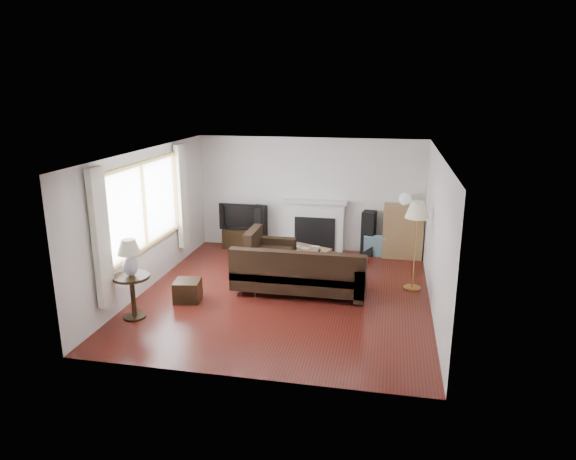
% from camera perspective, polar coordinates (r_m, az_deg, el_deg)
% --- Properties ---
extents(room, '(5.10, 5.60, 2.54)m').
position_cam_1_polar(room, '(8.74, -0.39, 0.43)').
color(room, '#521812').
rests_on(room, ground).
extents(window, '(0.12, 2.74, 1.54)m').
position_cam_1_polar(window, '(9.29, -15.64, 2.66)').
color(window, olive).
rests_on(window, room).
extents(curtain_near, '(0.10, 0.35, 2.10)m').
position_cam_1_polar(curtain_near, '(8.02, -20.07, -0.84)').
color(curtain_near, white).
rests_on(curtain_near, room).
extents(curtain_far, '(0.10, 0.35, 2.10)m').
position_cam_1_polar(curtain_far, '(10.64, -11.70, 3.69)').
color(curtain_far, white).
rests_on(curtain_far, room).
extents(fireplace, '(1.40, 0.26, 1.15)m').
position_cam_1_polar(fireplace, '(11.40, 3.05, 0.52)').
color(fireplace, white).
rests_on(fireplace, room).
extents(tv_stand, '(0.90, 0.41, 0.45)m').
position_cam_1_polar(tv_stand, '(11.70, -4.94, -0.90)').
color(tv_stand, black).
rests_on(tv_stand, ground).
extents(television, '(1.03, 0.14, 0.59)m').
position_cam_1_polar(television, '(11.56, -5.00, 1.59)').
color(television, black).
rests_on(television, tv_stand).
extents(speaker_left, '(0.34, 0.38, 0.98)m').
position_cam_1_polar(speaker_left, '(11.56, -3.24, 0.30)').
color(speaker_left, black).
rests_on(speaker_left, ground).
extents(speaker_right, '(0.32, 0.36, 0.97)m').
position_cam_1_polar(speaker_right, '(11.23, 8.93, -0.36)').
color(speaker_right, black).
rests_on(speaker_right, ground).
extents(bookshelf, '(0.83, 0.40, 1.15)m').
position_cam_1_polar(bookshelf, '(11.19, 12.65, -0.15)').
color(bookshelf, olive).
rests_on(bookshelf, ground).
extents(globe_lamp, '(0.26, 0.26, 0.26)m').
position_cam_1_polar(globe_lamp, '(11.02, 12.86, 3.37)').
color(globe_lamp, white).
rests_on(globe_lamp, bookshelf).
extents(sectional_sofa, '(2.52, 1.84, 0.81)m').
position_cam_1_polar(sectional_sofa, '(9.08, 1.29, -4.58)').
color(sectional_sofa, black).
rests_on(sectional_sofa, ground).
extents(coffee_table, '(1.10, 0.87, 0.38)m').
position_cam_1_polar(coffee_table, '(10.51, 1.91, -2.97)').
color(coffee_table, '#956847').
rests_on(coffee_table, ground).
extents(footstool, '(0.49, 0.49, 0.36)m').
position_cam_1_polar(footstool, '(8.99, -11.09, -6.62)').
color(footstool, black).
rests_on(footstool, ground).
extents(floor_lamp, '(0.49, 0.49, 1.63)m').
position_cam_1_polar(floor_lamp, '(9.39, 13.92, -1.73)').
color(floor_lamp, '#B88440').
rests_on(floor_lamp, ground).
extents(side_table, '(0.57, 0.57, 0.71)m').
position_cam_1_polar(side_table, '(8.49, -16.84, -7.11)').
color(side_table, black).
rests_on(side_table, ground).
extents(table_lamp, '(0.36, 0.36, 0.58)m').
position_cam_1_polar(table_lamp, '(8.27, -17.19, -2.99)').
color(table_lamp, silver).
rests_on(table_lamp, side_table).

